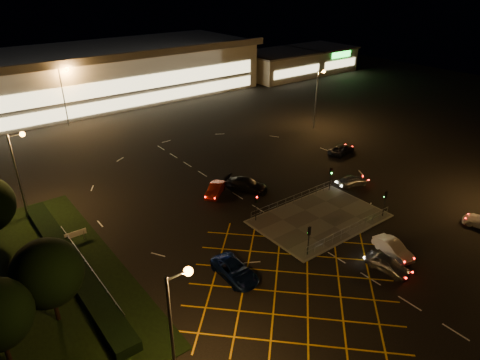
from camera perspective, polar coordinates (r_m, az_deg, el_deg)
ground at (r=48.94m, az=7.23°, el=-4.95°), size 180.00×180.00×0.00m
pedestrian_island at (r=49.02m, az=10.55°, el=-5.07°), size 14.00×9.00×0.12m
grass_verge at (r=43.35m, az=-27.86°, el=-12.77°), size 18.00×30.00×0.08m
hedge at (r=43.61m, az=-21.58°, el=-10.34°), size 2.00×26.00×1.00m
supermarket at (r=98.09m, az=-19.23°, el=13.13°), size 72.00×26.50×10.50m
retail_unit_a at (r=114.90m, az=5.13°, el=15.09°), size 18.80×14.80×6.35m
retail_unit_b at (r=126.06m, az=10.76°, el=15.74°), size 14.80×14.80×6.35m
streetlight_sw at (r=26.77m, az=-8.39°, el=-18.11°), size 1.78×0.56×10.03m
streetlight_nw at (r=51.22m, az=-27.34°, el=1.86°), size 1.78×0.56×10.03m
streetlight_ne at (r=75.81m, az=10.41°, el=11.59°), size 1.78×0.56×10.03m
streetlight_far_left at (r=82.09m, az=-22.33°, el=11.20°), size 1.78×0.56×10.03m
streetlight_far_right at (r=101.46m, az=-0.02°, el=15.64°), size 1.78×0.56×10.03m
signal_sw at (r=41.73m, az=9.17°, el=-7.26°), size 0.28×0.30×3.15m
signal_se at (r=50.12m, az=18.80°, el=-2.35°), size 0.28×0.30×3.15m
signal_nw at (r=46.66m, az=2.15°, el=-3.04°), size 0.28×0.30×3.15m
signal_ne at (r=54.29m, az=12.00°, el=0.79°), size 0.28×0.30×3.15m
tree_e at (r=35.97m, az=-24.30°, el=-11.26°), size 5.40×5.40×7.35m
car_near_silver at (r=42.49m, az=19.12°, el=-10.56°), size 2.12×4.40×1.45m
car_queue_white at (r=44.85m, az=19.73°, el=-8.55°), size 2.38×4.62×1.45m
car_left_blue at (r=39.51m, az=-0.70°, el=-11.96°), size 2.59×5.34×1.46m
car_far_dkgrey at (r=53.97m, az=0.88°, el=-0.63°), size 4.63×5.82×1.58m
car_right_silver at (r=57.08m, az=14.75°, el=-0.08°), size 4.42×2.68×1.41m
car_circ_red at (r=53.00m, az=-3.30°, el=-1.30°), size 4.36×3.81×1.42m
car_east_grey at (r=66.89m, az=13.39°, el=3.99°), size 5.09×2.94×1.34m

